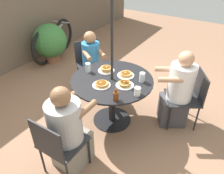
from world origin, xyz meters
The scene contains 19 objects.
ground_plane centered at (0.00, 0.00, 0.00)m, with size 12.00×12.00×0.00m, color #8C664C.
patio_table centered at (0.00, 0.00, 0.58)m, with size 1.14×1.14×0.74m.
umbrella_pole centered at (0.00, 0.00, 1.12)m, with size 0.04×0.04×2.23m, color black.
patio_chair_north centered at (0.63, 0.90, 0.49)m, with size 0.63×0.63×0.85m.
diner_north centered at (0.53, 0.76, 0.52)m, with size 0.51×0.55×1.11m.
patio_chair_east centered at (-1.10, -0.01, 0.49)m, with size 0.46×0.46×0.85m.
diner_east centered at (-0.93, 0.00, 0.51)m, with size 0.54×0.38×1.14m.
patio_chair_south centered at (0.56, -0.95, 0.49)m, with size 0.62×0.62×0.85m.
diner_south centered at (0.48, -0.80, 0.53)m, with size 0.55×0.60×1.17m.
pancake_plate_a centered at (-0.05, -0.23, 0.76)m, with size 0.24×0.24×0.06m.
pancake_plate_b centered at (0.15, 0.19, 0.77)m, with size 0.24×0.24×0.08m.
pancake_plate_c centered at (-0.21, 0.03, 0.76)m, with size 0.24×0.24×0.05m.
pancake_plate_d centered at (0.18, -0.11, 0.76)m, with size 0.24×0.24×0.06m.
syrup_bottle centered at (-0.38, -0.30, 0.80)m, with size 0.09×0.07×0.16m.
coffee_cup centered at (-0.15, -0.46, 0.80)m, with size 0.08×0.08×0.11m.
drinking_glass_a centered at (0.17, -0.37, 0.81)m, with size 0.08×0.08×0.13m, color silver.
drinking_glass_b centered at (-0.01, 0.41, 0.81)m, with size 0.07×0.07×0.13m, color silver.
bicycle centered at (1.20, 2.37, 0.40)m, with size 1.60×0.51×0.79m.
potted_shrub centered at (0.97, 2.24, 0.48)m, with size 0.74×0.74×0.87m.
Camera 1 is at (-2.16, -1.37, 2.31)m, focal length 35.00 mm.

